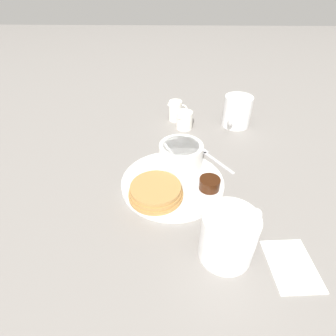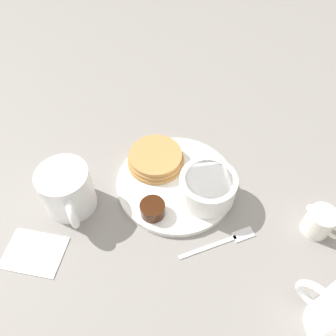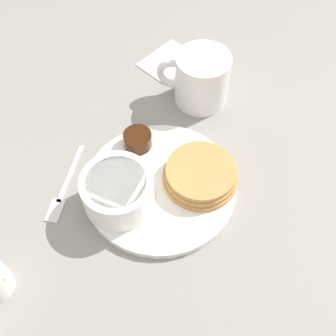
{
  "view_description": "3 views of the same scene",
  "coord_description": "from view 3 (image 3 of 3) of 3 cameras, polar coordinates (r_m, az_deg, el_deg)",
  "views": [
    {
      "loc": [
        0.45,
        0.0,
        0.4
      ],
      "look_at": [
        -0.0,
        -0.01,
        0.04
      ],
      "focal_mm": 28.0,
      "sensor_mm": 36.0,
      "label": 1
    },
    {
      "loc": [
        -0.08,
        0.36,
        0.53
      ],
      "look_at": [
        0.02,
        -0.01,
        0.04
      ],
      "focal_mm": 35.0,
      "sensor_mm": 36.0,
      "label": 2
    },
    {
      "loc": [
        -0.22,
        -0.26,
        0.55
      ],
      "look_at": [
        0.01,
        -0.0,
        0.05
      ],
      "focal_mm": 45.0,
      "sensor_mm": 36.0,
      "label": 3
    }
  ],
  "objects": [
    {
      "name": "ground_plane",
      "position": [
        0.65,
        -1.05,
        -2.71
      ],
      "size": [
        4.0,
        4.0,
        0.0
      ],
      "primitive_type": "plane",
      "color": "gray"
    },
    {
      "name": "plate",
      "position": [
        0.64,
        -1.05,
        -2.43
      ],
      "size": [
        0.23,
        0.23,
        0.01
      ],
      "color": "white",
      "rests_on": "ground_plane"
    },
    {
      "name": "pancake_stack",
      "position": [
        0.63,
        4.43,
        -0.86
      ],
      "size": [
        0.11,
        0.11,
        0.03
      ],
      "color": "#B78447",
      "rests_on": "plate"
    },
    {
      "name": "bowl",
      "position": [
        0.6,
        -6.82,
        -3.03
      ],
      "size": [
        0.1,
        0.1,
        0.05
      ],
      "color": "white",
      "rests_on": "plate"
    },
    {
      "name": "syrup_cup",
      "position": [
        0.67,
        -4.13,
        3.84
      ],
      "size": [
        0.05,
        0.05,
        0.02
      ],
      "color": "#38190A",
      "rests_on": "plate"
    },
    {
      "name": "butter_ramekin",
      "position": [
        0.62,
        -8.33,
        -3.15
      ],
      "size": [
        0.05,
        0.05,
        0.04
      ],
      "color": "white",
      "rests_on": "plate"
    },
    {
      "name": "coffee_mug",
      "position": [
        0.73,
        4.4,
        11.96
      ],
      "size": [
        0.1,
        0.11,
        0.09
      ],
      "color": "white",
      "rests_on": "ground_plane"
    },
    {
      "name": "fork",
      "position": [
        0.66,
        -14.06,
        -3.03
      ],
      "size": [
        0.12,
        0.09,
        0.0
      ],
      "color": "silver",
      "rests_on": "ground_plane"
    },
    {
      "name": "napkin",
      "position": [
        0.83,
        0.02,
        14.33
      ],
      "size": [
        0.1,
        0.08,
        0.0
      ],
      "color": "white",
      "rests_on": "ground_plane"
    }
  ]
}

